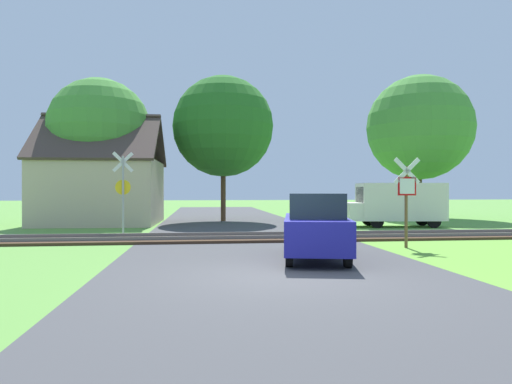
{
  "coord_description": "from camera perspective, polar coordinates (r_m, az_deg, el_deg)",
  "views": [
    {
      "loc": [
        -1.69,
        -9.75,
        1.85
      ],
      "look_at": [
        0.5,
        8.47,
        1.8
      ],
      "focal_mm": 32.0,
      "sensor_mm": 36.0,
      "label": 1
    }
  ],
  "objects": [
    {
      "name": "ground_plane",
      "position": [
        10.07,
        2.98,
        -10.43
      ],
      "size": [
        160.0,
        160.0,
        0.0
      ],
      "primitive_type": "plane",
      "color": "#5B933D"
    },
    {
      "name": "rail_track",
      "position": [
        17.4,
        -1.25,
        -5.76
      ],
      "size": [
        60.0,
        2.6,
        0.22
      ],
      "color": "#422D1E",
      "rests_on": "ground"
    },
    {
      "name": "tree_center",
      "position": [
        28.2,
        -4.12,
        8.15
      ],
      "size": [
        6.14,
        6.14,
        8.85
      ],
      "color": "#513823",
      "rests_on": "ground"
    },
    {
      "name": "house",
      "position": [
        26.98,
        -18.67,
        0.38
      ],
      "size": [
        6.64,
        6.73,
        6.18
      ],
      "rotation": [
        0.0,
        0.0,
        -0.02
      ],
      "color": "#C6B293",
      "rests_on": "ground"
    },
    {
      "name": "crossing_sign_far",
      "position": [
        20.05,
        -16.29,
        0.62
      ],
      "size": [
        0.86,
        0.23,
        3.51
      ],
      "rotation": [
        0.0,
        0.0,
        0.23
      ],
      "color": "#9E9EA5",
      "rests_on": "ground"
    },
    {
      "name": "mail_truck",
      "position": [
        24.48,
        17.19,
        -1.28
      ],
      "size": [
        5.07,
        2.35,
        2.24
      ],
      "rotation": [
        0.0,
        0.0,
        1.47
      ],
      "color": "silver",
      "rests_on": "ground"
    },
    {
      "name": "stop_sign_near",
      "position": [
        15.51,
        18.3,
        -0.31
      ],
      "size": [
        0.88,
        0.15,
        2.93
      ],
      "rotation": [
        0.0,
        0.0,
        3.1
      ],
      "color": "brown",
      "rests_on": "ground"
    },
    {
      "name": "tree_left",
      "position": [
        27.75,
        -18.98,
        7.44
      ],
      "size": [
        5.76,
        5.76,
        8.26
      ],
      "color": "#513823",
      "rests_on": "ground"
    },
    {
      "name": "parked_car",
      "position": [
        12.46,
        7.47,
        -4.25
      ],
      "size": [
        2.4,
        4.25,
        1.78
      ],
      "rotation": [
        0.0,
        0.0,
        -0.2
      ],
      "color": "navy",
      "rests_on": "ground"
    },
    {
      "name": "road_asphalt",
      "position": [
        12.02,
        1.33,
        -8.68
      ],
      "size": [
        7.95,
        80.0,
        0.01
      ],
      "primitive_type": "cube",
      "color": "#424244",
      "rests_on": "ground"
    },
    {
      "name": "tree_far",
      "position": [
        33.24,
        19.76,
        7.56
      ],
      "size": [
        7.09,
        7.09,
        9.69
      ],
      "color": "#513823",
      "rests_on": "ground"
    }
  ]
}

